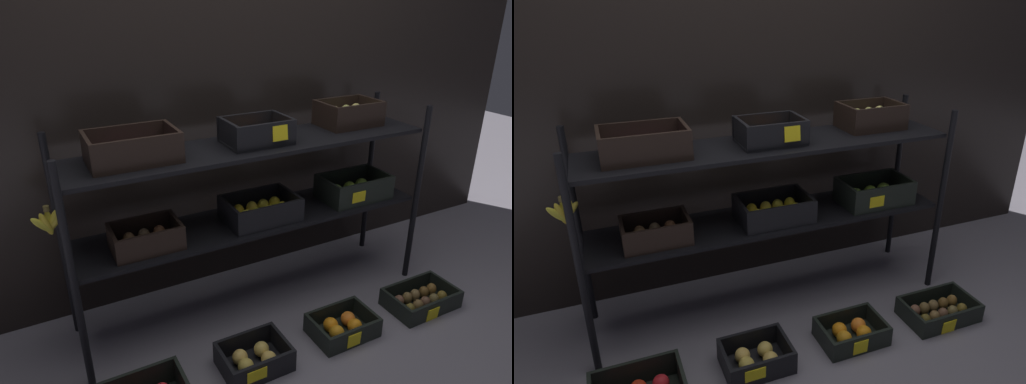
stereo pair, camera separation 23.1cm
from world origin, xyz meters
The scene contains 6 objects.
ground_plane centered at (0.00, 0.00, 0.00)m, with size 10.00×10.00×0.00m, color slate.
storefront_wall centered at (0.00, 0.40, 0.95)m, with size 4.23×0.12×1.89m, color black.
display_rack centered at (0.02, 0.00, 0.72)m, with size 1.96×0.43×1.04m.
crate_ground_apple_gold centered at (-0.24, -0.44, 0.05)m, with size 0.31×0.23×0.12m.
crate_ground_orange centered at (0.25, -0.45, 0.04)m, with size 0.32×0.23×0.10m.
crate_ground_kiwi centered at (0.77, -0.46, 0.04)m, with size 0.38×0.24×0.10m.
Camera 1 is at (-0.99, -1.88, 1.57)m, focal length 32.46 mm.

